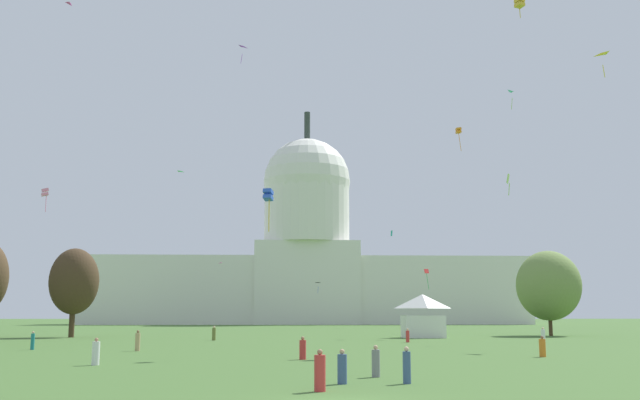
{
  "coord_description": "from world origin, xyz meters",
  "views": [
    {
      "loc": [
        -1.94,
        -25.75,
        3.13
      ],
      "look_at": [
        2.73,
        81.92,
        20.28
      ],
      "focal_mm": 40.08,
      "sensor_mm": 36.0,
      "label": 1
    }
  ],
  "objects_px": {
    "person_tan_front_left": "(138,342)",
    "person_white_aisle_center": "(543,335)",
    "event_tent": "(423,316)",
    "person_denim_near_tree_west": "(342,368)",
    "kite_black_low": "(318,284)",
    "person_red_mid_right": "(408,336)",
    "person_denim_back_right": "(407,367)",
    "kite_orange_mid": "(459,131)",
    "person_grey_back_center": "(376,363)",
    "kite_green_mid": "(178,174)",
    "kite_lime_mid": "(508,180)",
    "kite_red_low": "(427,273)",
    "tree_west_far": "(74,281)",
    "kite_magenta_low": "(218,265)",
    "capitol_building": "(307,258)",
    "kite_magenta_high": "(65,5)",
    "person_white_front_center": "(96,353)",
    "kite_turquoise_mid": "(392,233)",
    "kite_pink_low": "(45,192)",
    "person_red_edge_east": "(320,372)",
    "kite_yellow_mid": "(606,59)",
    "tree_east_mid": "(549,286)",
    "person_olive_front_right": "(214,334)",
    "kite_cyan_high": "(514,94)",
    "kite_gold_mid": "(520,3)",
    "person_orange_mid_left": "(542,348)",
    "person_teal_near_tree_east": "(33,341)"
  },
  "relations": [
    {
      "from": "tree_west_far",
      "to": "tree_east_mid",
      "type": "bearing_deg",
      "value": 3.27
    },
    {
      "from": "capitol_building",
      "to": "person_red_mid_right",
      "type": "distance_m",
      "value": 133.95
    },
    {
      "from": "tree_west_far",
      "to": "kite_magenta_low",
      "type": "bearing_deg",
      "value": 76.97
    },
    {
      "from": "person_denim_back_right",
      "to": "kite_turquoise_mid",
      "type": "height_order",
      "value": "kite_turquoise_mid"
    },
    {
      "from": "tree_west_far",
      "to": "kite_red_low",
      "type": "distance_m",
      "value": 53.63
    },
    {
      "from": "kite_turquoise_mid",
      "to": "person_white_aisle_center",
      "type": "bearing_deg",
      "value": 40.13
    },
    {
      "from": "person_denim_near_tree_west",
      "to": "kite_gold_mid",
      "type": "bearing_deg",
      "value": 163.46
    },
    {
      "from": "kite_yellow_mid",
      "to": "kite_pink_low",
      "type": "bearing_deg",
      "value": 52.59
    },
    {
      "from": "event_tent",
      "to": "kite_black_low",
      "type": "distance_m",
      "value": 94.29
    },
    {
      "from": "kite_red_low",
      "to": "capitol_building",
      "type": "bearing_deg",
      "value": 103.01
    },
    {
      "from": "person_white_aisle_center",
      "to": "kite_lime_mid",
      "type": "height_order",
      "value": "kite_lime_mid"
    },
    {
      "from": "tree_west_far",
      "to": "kite_red_low",
      "type": "xyz_separation_m",
      "value": [
        50.83,
        16.96,
        2.13
      ]
    },
    {
      "from": "tree_east_mid",
      "to": "kite_green_mid",
      "type": "xyz_separation_m",
      "value": [
        -60.8,
        48.81,
        25.35
      ]
    },
    {
      "from": "person_tan_front_left",
      "to": "person_white_aisle_center",
      "type": "xyz_separation_m",
      "value": [
        41.33,
        18.55,
        -0.06
      ]
    },
    {
      "from": "person_red_mid_right",
      "to": "kite_black_low",
      "type": "distance_m",
      "value": 108.54
    },
    {
      "from": "person_orange_mid_left",
      "to": "kite_gold_mid",
      "type": "distance_m",
      "value": 37.38
    },
    {
      "from": "event_tent",
      "to": "person_white_aisle_center",
      "type": "bearing_deg",
      "value": -50.74
    },
    {
      "from": "event_tent",
      "to": "person_denim_near_tree_west",
      "type": "height_order",
      "value": "event_tent"
    },
    {
      "from": "event_tent",
      "to": "tree_east_mid",
      "type": "height_order",
      "value": "tree_east_mid"
    },
    {
      "from": "kite_gold_mid",
      "to": "kite_lime_mid",
      "type": "bearing_deg",
      "value": 59.08
    },
    {
      "from": "person_white_front_center",
      "to": "kite_magenta_low",
      "type": "relative_size",
      "value": 1.46
    },
    {
      "from": "tree_east_mid",
      "to": "kite_black_low",
      "type": "bearing_deg",
      "value": 108.98
    },
    {
      "from": "person_denim_near_tree_west",
      "to": "kite_lime_mid",
      "type": "distance_m",
      "value": 54.27
    },
    {
      "from": "person_tan_front_left",
      "to": "person_denim_back_right",
      "type": "height_order",
      "value": "person_tan_front_left"
    },
    {
      "from": "person_red_edge_east",
      "to": "kite_magenta_high",
      "type": "height_order",
      "value": "kite_magenta_high"
    },
    {
      "from": "person_red_edge_east",
      "to": "kite_lime_mid",
      "type": "bearing_deg",
      "value": -69.98
    },
    {
      "from": "person_red_edge_east",
      "to": "person_white_aisle_center",
      "type": "height_order",
      "value": "person_red_edge_east"
    },
    {
      "from": "capitol_building",
      "to": "person_teal_near_tree_east",
      "type": "relative_size",
      "value": 80.88
    },
    {
      "from": "person_olive_front_right",
      "to": "kite_turquoise_mid",
      "type": "relative_size",
      "value": 1.29
    },
    {
      "from": "person_denim_back_right",
      "to": "kite_magenta_low",
      "type": "bearing_deg",
      "value": 161.3
    },
    {
      "from": "tree_east_mid",
      "to": "person_orange_mid_left",
      "type": "xyz_separation_m",
      "value": [
        -18.57,
        -48.72,
        -6.38
      ]
    },
    {
      "from": "person_denim_back_right",
      "to": "kite_orange_mid",
      "type": "xyz_separation_m",
      "value": [
        19.84,
        69.87,
        29.32
      ]
    },
    {
      "from": "tree_west_far",
      "to": "tree_east_mid",
      "type": "relative_size",
      "value": 0.97
    },
    {
      "from": "kite_magenta_high",
      "to": "person_denim_back_right",
      "type": "bearing_deg",
      "value": 28.58
    },
    {
      "from": "capitol_building",
      "to": "kite_lime_mid",
      "type": "height_order",
      "value": "capitol_building"
    },
    {
      "from": "person_red_mid_right",
      "to": "kite_magenta_high",
      "type": "relative_size",
      "value": 1.36
    },
    {
      "from": "person_white_front_center",
      "to": "kite_pink_low",
      "type": "bearing_deg",
      "value": -164.01
    },
    {
      "from": "person_denim_near_tree_west",
      "to": "kite_green_mid",
      "type": "xyz_separation_m",
      "value": [
        -26.18,
        116.97,
        31.72
      ]
    },
    {
      "from": "person_white_aisle_center",
      "to": "kite_red_low",
      "type": "distance_m",
      "value": 35.43
    },
    {
      "from": "kite_pink_low",
      "to": "kite_orange_mid",
      "type": "height_order",
      "value": "kite_orange_mid"
    },
    {
      "from": "kite_black_low",
      "to": "person_red_mid_right",
      "type": "bearing_deg",
      "value": -81.14
    },
    {
      "from": "capitol_building",
      "to": "person_white_aisle_center",
      "type": "xyz_separation_m",
      "value": [
        23.38,
        -130.93,
        -18.54
      ]
    },
    {
      "from": "person_white_aisle_center",
      "to": "kite_red_low",
      "type": "height_order",
      "value": "kite_red_low"
    },
    {
      "from": "person_grey_back_center",
      "to": "kite_green_mid",
      "type": "relative_size",
      "value": 0.84
    },
    {
      "from": "kite_magenta_high",
      "to": "kite_cyan_high",
      "type": "bearing_deg",
      "value": 94.49
    },
    {
      "from": "kite_black_low",
      "to": "kite_lime_mid",
      "type": "bearing_deg",
      "value": -74.9
    },
    {
      "from": "person_denim_back_right",
      "to": "kite_green_mid",
      "type": "relative_size",
      "value": 0.88
    },
    {
      "from": "person_denim_back_right",
      "to": "person_white_front_center",
      "type": "xyz_separation_m",
      "value": [
        -17.12,
        12.37,
        -0.02
      ]
    },
    {
      "from": "capitol_building",
      "to": "kite_turquoise_mid",
      "type": "distance_m",
      "value": 51.82
    },
    {
      "from": "person_denim_back_right",
      "to": "kite_black_low",
      "type": "distance_m",
      "value": 154.42
    }
  ]
}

